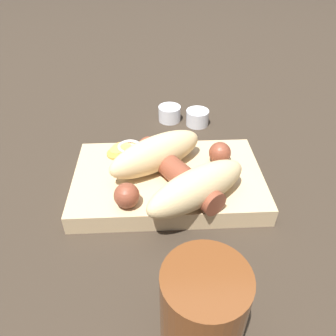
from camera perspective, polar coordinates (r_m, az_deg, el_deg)
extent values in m
plane|color=#33281E|center=(0.50, 0.00, -3.46)|extent=(3.00, 3.00, 0.00)
cube|color=tan|center=(0.49, 0.00, -2.22)|extent=(0.28, 0.17, 0.03)
ellipsoid|color=#DBBC84|center=(0.48, -2.05, 2.53)|extent=(0.15, 0.12, 0.05)
ellipsoid|color=#DBBC84|center=(0.42, 5.12, -3.45)|extent=(0.15, 0.12, 0.05)
cylinder|color=brown|center=(0.46, 1.59, -0.77)|extent=(0.12, 0.16, 0.03)
sphere|color=brown|center=(0.43, -7.21, -4.76)|extent=(0.03, 0.03, 0.03)
sphere|color=brown|center=(0.50, 9.02, 2.62)|extent=(0.03, 0.03, 0.03)
cylinder|color=orange|center=(0.53, -8.95, 2.49)|extent=(0.04, 0.04, 0.00)
cylinder|color=#F99E4C|center=(0.54, -8.84, 3.05)|extent=(0.03, 0.03, 0.00)
cylinder|color=orange|center=(0.51, -5.16, 1.12)|extent=(0.03, 0.03, 0.00)
cylinder|color=#F99E4C|center=(0.54, -8.05, 3.50)|extent=(0.04, 0.04, 0.00)
cylinder|color=orange|center=(0.51, -6.61, 1.36)|extent=(0.04, 0.04, 0.00)
torus|color=silver|center=(0.54, -6.71, 3.68)|extent=(0.04, 0.04, 0.01)
cylinder|color=white|center=(0.66, 5.13, 8.74)|extent=(0.04, 0.04, 0.03)
cylinder|color=white|center=(0.66, 5.09, 8.08)|extent=(0.04, 0.04, 0.01)
cylinder|color=white|center=(0.67, 0.27, 9.46)|extent=(0.04, 0.04, 0.03)
cylinder|color=maroon|center=(0.67, 0.27, 8.81)|extent=(0.04, 0.04, 0.01)
cylinder|color=brown|center=(0.31, 5.95, -24.36)|extent=(0.07, 0.07, 0.12)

